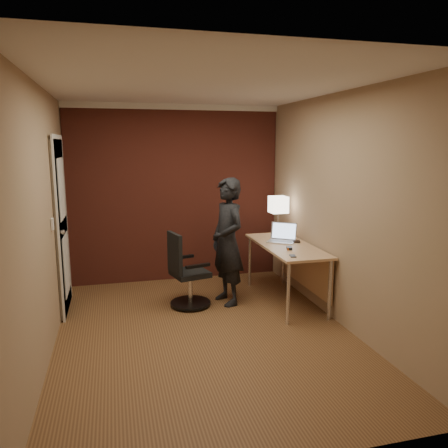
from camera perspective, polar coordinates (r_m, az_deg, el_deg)
The scene contains 9 objects.
room at distance 5.83m, azimuth -8.40°, elevation 4.51°, with size 4.00×4.00×4.00m.
desk at distance 5.52m, azimuth 8.80°, elevation -3.92°, with size 0.60×1.50×0.73m.
desk_lamp at distance 5.91m, azimuth 7.11°, elevation 2.46°, with size 0.22×0.22×0.54m.
laptop at distance 5.62m, azimuth 7.64°, elevation -1.61°, with size 0.42×0.40×0.23m.
mouse at distance 5.21m, azimuth 8.53°, elevation -3.13°, with size 0.06×0.10×0.03m, color black.
phone at distance 4.90m, azimuth 8.97°, elevation -4.14°, with size 0.06×0.12×0.01m, color black.
wallet at distance 5.61m, azimuth 9.44°, elevation -2.24°, with size 0.09×0.11×0.02m, color black.
office_chair at distance 5.31m, azimuth -5.03°, elevation -6.64°, with size 0.50×0.56×0.91m.
person at distance 5.34m, azimuth 0.47°, elevation -2.31°, with size 0.57×0.37×1.56m, color black.
Camera 1 is at (-0.87, -4.22, 1.95)m, focal length 35.00 mm.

